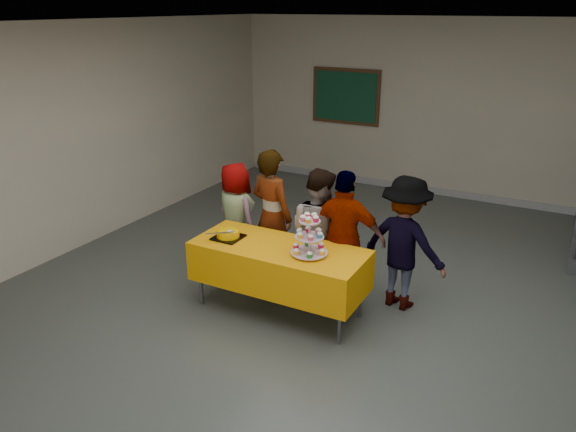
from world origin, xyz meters
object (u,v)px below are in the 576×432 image
bake_table (279,265)px  cupcake_stand (309,238)px  schoolchild_a (236,216)px  noticeboard (346,96)px  schoolchild_c (318,232)px  schoolchild_b (272,216)px  schoolchild_d (345,239)px  schoolchild_e (404,243)px  bear_cake (228,233)px

bake_table → cupcake_stand: 0.55m
schoolchild_a → noticeboard: 4.21m
bake_table → schoolchild_a: bearing=144.2°
bake_table → schoolchild_c: size_ratio=1.25×
bake_table → schoolchild_b: 0.85m
schoolchild_d → noticeboard: 4.76m
cupcake_stand → schoolchild_e: size_ratio=0.30×
cupcake_stand → schoolchild_a: bearing=151.0°
schoolchild_b → schoolchild_c: 0.65m
schoolchild_c → schoolchild_e: bearing=-156.2°
bear_cake → schoolchild_d: size_ratio=0.23×
schoolchild_e → schoolchild_d: bearing=32.7°
bear_cake → noticeboard: noticeboard is taller
schoolchild_d → schoolchild_e: bearing=-167.1°
cupcake_stand → schoolchild_c: schoolchild_c is taller
schoolchild_c → schoolchild_d: schoolchild_d is taller
schoolchild_b → schoolchild_e: 1.60m
bear_cake → schoolchild_d: bearing=27.3°
bear_cake → schoolchild_d: (1.14, 0.59, -0.06)m
schoolchild_b → schoolchild_c: schoolchild_b is taller
bear_cake → bake_table: bearing=6.0°
schoolchild_a → schoolchild_d: size_ratio=0.89×
schoolchild_a → schoolchild_e: (2.16, 0.02, 0.07)m
schoolchild_b → schoolchild_c: (0.64, -0.06, -0.06)m
bear_cake → schoolchild_e: (1.74, 0.82, -0.08)m
cupcake_stand → schoolchild_d: bearing=74.2°
schoolchild_b → schoolchild_d: (1.00, -0.14, -0.04)m
bear_cake → schoolchild_b: bearing=79.5°
schoolchild_d → schoolchild_c: bearing=-21.6°
cupcake_stand → schoolchild_a: schoolchild_a is taller
schoolchild_d → schoolchild_e: 0.65m
noticeboard → bake_table: bearing=-75.0°
cupcake_stand → schoolchild_d: (0.16, 0.56, -0.18)m
cupcake_stand → schoolchild_e: (0.76, 0.80, -0.20)m
noticeboard → schoolchild_d: bearing=-67.0°
bear_cake → schoolchild_e: size_ratio=0.24×
bake_table → schoolchild_b: schoolchild_b is taller
cupcake_stand → schoolchild_c: size_ratio=0.30×
schoolchild_c → noticeboard: size_ratio=1.15×
bake_table → schoolchild_b: bearing=125.3°
bear_cake → schoolchild_c: 1.03m
schoolchild_c → cupcake_stand: bearing=121.7°
schoolchild_b → schoolchild_c: bearing=-170.5°
schoolchild_a → schoolchild_d: 1.58m
bake_table → schoolchild_b: (-0.47, 0.66, 0.26)m
bear_cake → schoolchild_c: schoolchild_c is taller
schoolchild_b → noticeboard: (-0.83, 4.18, 0.79)m
bake_table → noticeboard: noticeboard is taller
bake_table → cupcake_stand: bearing=-5.5°
bear_cake → schoolchild_a: size_ratio=0.26×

